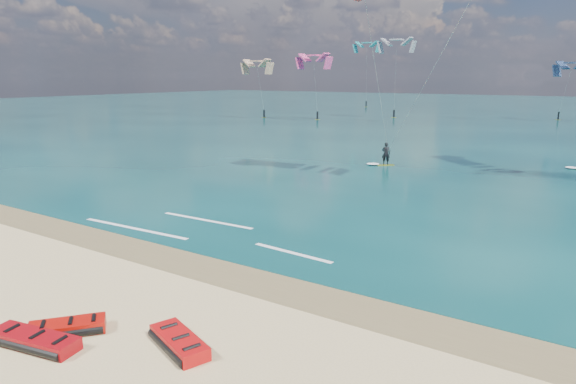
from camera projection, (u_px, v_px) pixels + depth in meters
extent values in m
plane|color=tan|center=(423.00, 151.00, 52.78)|extent=(320.00, 320.00, 0.00)
cube|color=brown|center=(144.00, 251.00, 22.61)|extent=(320.00, 2.40, 0.01)
cube|color=#0A3538|center=(527.00, 113.00, 104.96)|extent=(320.00, 200.00, 0.04)
cube|color=#B2C817|center=(385.00, 165.00, 43.95)|extent=(1.37, 1.32, 0.06)
imported|color=black|center=(386.00, 154.00, 43.73)|extent=(0.81, 0.65, 1.92)
cylinder|color=black|center=(388.00, 151.00, 43.23)|extent=(0.46, 0.43, 0.04)
cube|color=white|center=(134.00, 228.00, 25.80)|extent=(6.93, 0.61, 0.01)
cube|color=white|center=(207.00, 220.00, 27.23)|extent=(5.91, 0.46, 0.01)
cube|color=white|center=(292.00, 253.00, 22.25)|extent=(4.09, 0.53, 0.01)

